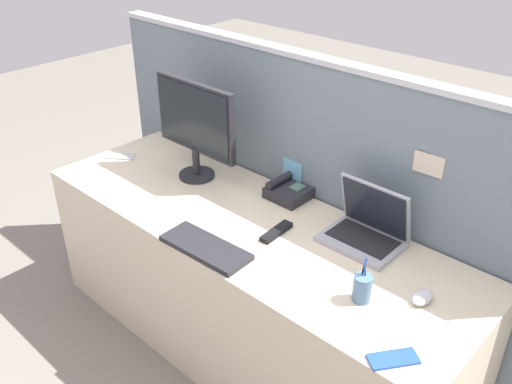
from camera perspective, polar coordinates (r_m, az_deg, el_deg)
name	(u,v)px	position (r m, az deg, el deg)	size (l,w,h in m)	color
ground_plane	(249,344)	(2.80, -0.72, -15.34)	(10.00, 10.00, 0.00)	slate
desk	(249,287)	(2.56, -0.77, -9.70)	(2.05, 0.68, 0.71)	beige
cubicle_divider	(304,195)	(2.62, 4.92, -0.34)	(2.42, 0.08, 1.35)	slate
desktop_monitor	(195,123)	(2.60, -6.28, 7.07)	(0.49, 0.17, 0.47)	#232328
laptop	(367,226)	(2.24, 11.37, -3.50)	(0.30, 0.23, 0.25)	#9EA0A8
desk_phone	(289,191)	(2.51, 3.43, 0.13)	(0.18, 0.18, 0.09)	#232328
keyboard_main	(206,247)	(2.18, -5.21, -5.71)	(0.38, 0.15, 0.02)	#232328
computer_mouse_right_hand	(422,297)	(2.02, 16.75, -10.32)	(0.06, 0.10, 0.03)	silver
pen_cup	(362,288)	(1.95, 10.87, -9.66)	(0.06, 0.06, 0.18)	#4C7093
cell_phone_blue_case	(393,359)	(1.79, 13.94, -16.33)	(0.06, 0.15, 0.01)	blue
cell_phone_silver_slab	(120,157)	(2.96, -13.80, 3.57)	(0.06, 0.15, 0.01)	#B7BAC1
tv_remote	(276,232)	(2.26, 2.12, -4.11)	(0.04, 0.17, 0.02)	black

